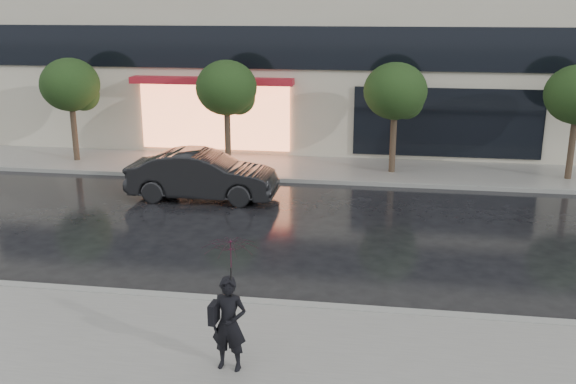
# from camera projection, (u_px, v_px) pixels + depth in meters

# --- Properties ---
(ground) EXTENTS (120.00, 120.00, 0.00)m
(ground) POSITION_uv_depth(u_px,v_px,m) (252.00, 285.00, 13.94)
(ground) COLOR black
(ground) RESTS_ON ground
(sidewalk_near) EXTENTS (60.00, 4.50, 0.12)m
(sidewalk_near) POSITION_uv_depth(u_px,v_px,m) (212.00, 362.00, 10.85)
(sidewalk_near) COLOR slate
(sidewalk_near) RESTS_ON ground
(sidewalk_far) EXTENTS (60.00, 3.50, 0.12)m
(sidewalk_far) POSITION_uv_depth(u_px,v_px,m) (309.00, 168.00, 23.65)
(sidewalk_far) COLOR slate
(sidewalk_far) RESTS_ON ground
(curb_near) EXTENTS (60.00, 0.25, 0.14)m
(curb_near) POSITION_uv_depth(u_px,v_px,m) (242.00, 302.00, 12.98)
(curb_near) COLOR gray
(curb_near) RESTS_ON ground
(curb_far) EXTENTS (60.00, 0.25, 0.14)m
(curb_far) POSITION_uv_depth(u_px,v_px,m) (303.00, 180.00, 21.99)
(curb_far) COLOR gray
(curb_far) RESTS_ON ground
(tree_far_west) EXTENTS (2.20, 2.20, 3.99)m
(tree_far_west) POSITION_uv_depth(u_px,v_px,m) (72.00, 87.00, 23.95)
(tree_far_west) COLOR #33261C
(tree_far_west) RESTS_ON ground
(tree_mid_west) EXTENTS (2.20, 2.20, 3.99)m
(tree_mid_west) POSITION_uv_depth(u_px,v_px,m) (228.00, 90.00, 23.07)
(tree_mid_west) COLOR #33261C
(tree_mid_west) RESTS_ON ground
(tree_mid_east) EXTENTS (2.20, 2.20, 3.99)m
(tree_mid_east) POSITION_uv_depth(u_px,v_px,m) (397.00, 93.00, 22.19)
(tree_mid_east) COLOR #33261C
(tree_mid_east) RESTS_ON ground
(parked_car) EXTENTS (4.63, 1.63, 1.52)m
(parked_car) POSITION_uv_depth(u_px,v_px,m) (203.00, 175.00, 19.96)
(parked_car) COLOR black
(parked_car) RESTS_ON ground
(pedestrian_with_umbrella) EXTENTS (0.97, 0.99, 2.26)m
(pedestrian_with_umbrella) POSITION_uv_depth(u_px,v_px,m) (230.00, 285.00, 10.13)
(pedestrian_with_umbrella) COLOR black
(pedestrian_with_umbrella) RESTS_ON sidewalk_near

